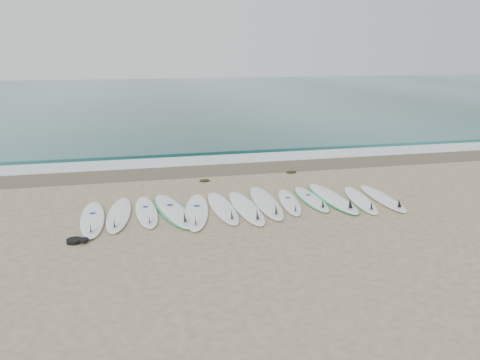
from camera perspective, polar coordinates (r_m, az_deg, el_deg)
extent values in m
plane|color=#9C8565|center=(12.05, 0.62, -3.37)|extent=(120.00, 120.00, 0.00)
cube|color=#205352|center=(43.84, -9.71, 10.13)|extent=(120.00, 55.00, 0.03)
cube|color=brown|center=(15.90, -2.90, 1.29)|extent=(120.00, 1.80, 0.01)
cube|color=silver|center=(17.24, -3.74, 2.44)|extent=(120.00, 1.40, 0.04)
cube|color=#205352|center=(18.68, -4.50, 3.53)|extent=(120.00, 1.00, 0.10)
ellipsoid|color=white|center=(11.68, -17.55, -4.50)|extent=(0.65, 2.68, 0.09)
cone|color=black|center=(10.71, -17.77, -5.44)|extent=(0.24, 0.29, 0.28)
cylinder|color=navy|center=(11.91, -17.53, -3.89)|extent=(0.16, 0.16, 0.01)
ellipsoid|color=white|center=(11.81, -14.53, -4.04)|extent=(0.76, 2.67, 0.09)
cone|color=black|center=(10.86, -15.08, -4.95)|extent=(0.25, 0.30, 0.28)
ellipsoid|color=white|center=(11.86, -11.35, -3.77)|extent=(0.62, 2.52, 0.08)
cone|color=black|center=(10.96, -11.01, -4.57)|extent=(0.22, 0.27, 0.27)
cylinder|color=navy|center=(12.08, -11.45, -3.22)|extent=(0.15, 0.15, 0.01)
ellipsoid|color=white|center=(11.83, -8.18, -3.64)|extent=(1.07, 2.90, 0.09)
ellipsoid|color=#18BA65|center=(11.84, -8.18, -3.67)|extent=(1.17, 2.94, 0.07)
cone|color=black|center=(10.83, -6.77, -4.47)|extent=(0.29, 0.34, 0.30)
cylinder|color=navy|center=(12.07, -8.53, -3.03)|extent=(0.19, 0.19, 0.01)
ellipsoid|color=white|center=(11.69, -5.32, -3.79)|extent=(1.02, 2.86, 0.09)
cone|color=black|center=(10.67, -5.45, -4.76)|extent=(0.28, 0.33, 0.30)
cylinder|color=navy|center=(11.93, -5.30, -3.15)|extent=(0.19, 0.19, 0.01)
ellipsoid|color=white|center=(11.93, -2.14, -3.35)|extent=(0.62, 2.70, 0.09)
cone|color=black|center=(10.97, -1.03, -4.17)|extent=(0.23, 0.29, 0.29)
ellipsoid|color=white|center=(11.92, 0.71, -3.34)|extent=(0.64, 2.82, 0.09)
cone|color=black|center=(10.93, 2.11, -4.20)|extent=(0.24, 0.30, 0.30)
ellipsoid|color=white|center=(12.33, 3.16, -2.70)|extent=(0.76, 2.93, 0.09)
cone|color=black|center=(11.30, 4.40, -3.53)|extent=(0.26, 0.32, 0.31)
ellipsoid|color=white|center=(12.45, 6.03, -2.64)|extent=(0.84, 2.34, 0.07)
cone|color=black|center=(11.62, 6.74, -3.29)|extent=(0.23, 0.27, 0.24)
cylinder|color=navy|center=(12.64, 5.87, -2.17)|extent=(0.15, 0.15, 0.01)
ellipsoid|color=white|center=(12.77, 8.64, -2.27)|extent=(0.53, 2.31, 0.07)
ellipsoid|color=#18BA65|center=(12.77, 8.64, -2.29)|extent=(0.61, 2.33, 0.05)
cone|color=black|center=(11.99, 10.06, -2.84)|extent=(0.20, 0.25, 0.25)
cylinder|color=navy|center=(12.96, 8.31, -1.82)|extent=(0.14, 0.14, 0.01)
ellipsoid|color=white|center=(12.93, 11.15, -2.12)|extent=(0.64, 2.86, 0.09)
ellipsoid|color=#18BA65|center=(12.93, 11.14, -2.15)|extent=(0.74, 2.89, 0.07)
cone|color=black|center=(11.99, 13.28, -2.81)|extent=(0.25, 0.31, 0.30)
ellipsoid|color=white|center=(12.94, 14.42, -2.34)|extent=(0.92, 2.51, 0.08)
cone|color=black|center=(12.09, 15.73, -2.98)|extent=(0.25, 0.29, 0.26)
ellipsoid|color=white|center=(13.26, 16.91, -2.10)|extent=(0.67, 2.55, 0.08)
cone|color=black|center=(12.44, 18.84, -2.69)|extent=(0.23, 0.28, 0.27)
ellipsoid|color=black|center=(14.47, -4.34, -0.06)|extent=(0.33, 0.25, 0.06)
ellipsoid|color=black|center=(15.54, 6.28, 0.99)|extent=(0.34, 0.27, 0.07)
cylinder|color=black|center=(10.49, -19.54, -7.01)|extent=(0.32, 0.32, 0.08)
cylinder|color=black|center=(10.35, -18.51, -6.96)|extent=(0.20, 0.20, 0.06)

